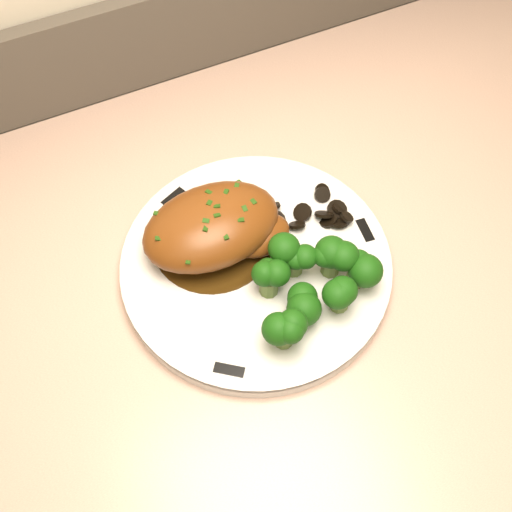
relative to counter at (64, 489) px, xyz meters
name	(u,v)px	position (x,y,z in m)	size (l,w,h in m)	color
counter	(64,489)	(0.00, 0.00, 0.00)	(1.86, 0.63, 0.92)	brown
plate	(256,266)	(0.31, 0.01, 0.41)	(0.28, 0.28, 0.02)	silver
rim_accent_0	(365,230)	(0.43, -0.01, 0.42)	(0.03, 0.01, 0.00)	black
rim_accent_1	(173,197)	(0.27, 0.12, 0.42)	(0.03, 0.01, 0.00)	black
rim_accent_2	(229,370)	(0.24, -0.09, 0.42)	(0.03, 0.01, 0.00)	black
gravy_pool	(213,241)	(0.28, 0.05, 0.42)	(0.13, 0.13, 0.00)	#352109
chicken_breast	(217,227)	(0.29, 0.04, 0.44)	(0.15, 0.10, 0.06)	brown
mushroom_pile	(304,219)	(0.38, 0.03, 0.42)	(0.08, 0.06, 0.02)	black
broccoli_florets	(312,284)	(0.34, -0.05, 0.44)	(0.12, 0.09, 0.04)	#58712F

